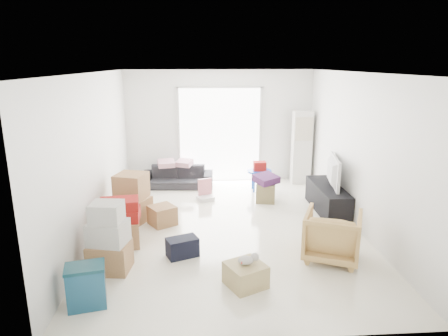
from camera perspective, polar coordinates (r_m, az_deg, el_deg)
name	(u,v)px	position (r m, az deg, el deg)	size (l,w,h in m)	color
room_shell	(230,154)	(6.79, 0.80, 2.02)	(4.98, 6.48, 3.18)	white
sliding_door	(220,131)	(9.73, -0.61, 5.30)	(2.10, 0.04, 2.33)	white
ac_tower	(301,148)	(9.78, 11.00, 2.88)	(0.45, 0.30, 1.75)	silver
tv_console	(327,198)	(8.15, 14.57, -4.24)	(0.47, 1.56, 0.52)	black
television	(329,183)	(8.05, 14.72, -2.05)	(1.01, 0.58, 0.13)	black
sofa	(177,173)	(9.46, -6.71, -0.78)	(1.66, 0.49, 0.65)	#27272C
pillow_left	(166,157)	(9.39, -8.29, 1.50)	(0.40, 0.32, 0.13)	#BD8A96
pillow_right	(184,157)	(9.39, -5.68, 1.51)	(0.31, 0.25, 0.11)	#BD8A96
armchair	(332,233)	(6.21, 15.24, -8.97)	(0.79, 0.74, 0.81)	tan
storage_bins	(86,286)	(5.25, -19.08, -15.62)	(0.52, 0.41, 0.53)	navy
box_stack_a	(109,241)	(5.87, -16.14, -9.94)	(0.60, 0.52, 1.01)	#A96F4C
box_stack_b	(120,224)	(6.67, -14.59, -7.69)	(0.66, 0.66, 0.77)	#A96F4C
box_stack_c	(132,198)	(7.59, -13.00, -4.16)	(0.76, 0.71, 0.89)	#A96F4C
loose_box	(162,215)	(7.37, -8.81, -6.69)	(0.42, 0.42, 0.35)	#A96F4C
duffel_bag	(182,247)	(6.20, -5.96, -11.18)	(0.46, 0.28, 0.29)	black
ottoman	(266,192)	(8.49, 5.97, -3.50)	(0.39, 0.39, 0.39)	olive
blanket	(266,180)	(8.41, 6.02, -1.78)	(0.43, 0.43, 0.14)	#4C2256
kids_table	(260,170)	(9.11, 5.10, -0.28)	(0.56, 0.56, 0.68)	#0D3BA8
toy_walker	(205,194)	(8.60, -2.72, -3.72)	(0.41, 0.39, 0.44)	silver
wood_crate	(246,275)	(5.44, 3.09, -15.00)	(0.46, 0.46, 0.31)	tan
plush_bunny	(248,259)	(5.34, 3.46, -12.91)	(0.28, 0.16, 0.14)	#B2ADA8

